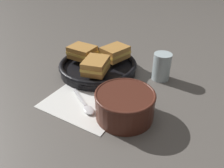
% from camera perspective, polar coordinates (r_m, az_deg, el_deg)
% --- Properties ---
extents(ground_plane, '(4.00, 4.00, 0.00)m').
position_cam_1_polar(ground_plane, '(0.73, -1.22, -2.02)').
color(ground_plane, '#56514C').
extents(napkin, '(0.26, 0.23, 0.00)m').
position_cam_1_polar(napkin, '(0.68, -6.82, -4.50)').
color(napkin, white).
rests_on(napkin, ground_plane).
extents(soup_bowl, '(0.17, 0.17, 0.08)m').
position_cam_1_polar(soup_bowl, '(0.60, 3.36, -5.11)').
color(soup_bowl, '#4C2319').
rests_on(soup_bowl, ground_plane).
extents(spoon, '(0.12, 0.10, 0.01)m').
position_cam_1_polar(spoon, '(0.65, -6.77, -5.77)').
color(spoon, silver).
rests_on(spoon, napkin).
extents(skillet, '(0.29, 0.29, 0.04)m').
position_cam_1_polar(skillet, '(0.83, -3.64, 4.49)').
color(skillet, black).
rests_on(skillet, ground_plane).
extents(sandwich_near_left, '(0.11, 0.09, 0.05)m').
position_cam_1_polar(sandwich_near_left, '(0.85, -7.77, 8.26)').
color(sandwich_near_left, '#B27A38').
rests_on(sandwich_near_left, skillet).
extents(sandwich_near_right, '(0.09, 0.11, 0.05)m').
position_cam_1_polar(sandwich_near_right, '(0.75, -4.25, 4.84)').
color(sandwich_near_right, '#B27A38').
rests_on(sandwich_near_right, skillet).
extents(sandwich_far_left, '(0.11, 0.12, 0.05)m').
position_cam_1_polar(sandwich_far_left, '(0.84, 0.78, 8.21)').
color(sandwich_far_left, '#B27A38').
rests_on(sandwich_far_left, skillet).
extents(drinking_glass, '(0.06, 0.06, 0.10)m').
position_cam_1_polar(drinking_glass, '(0.79, 12.83, 4.45)').
color(drinking_glass, silver).
rests_on(drinking_glass, ground_plane).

